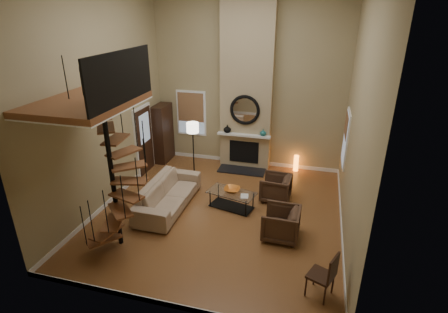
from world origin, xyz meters
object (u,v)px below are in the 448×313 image
(sofa, at_px, (168,193))
(coffee_table, at_px, (232,198))
(armchair_near, at_px, (278,188))
(armchair_far, at_px, (284,224))
(hutch, at_px, (163,134))
(floor_lamp, at_px, (193,132))
(accent_lamp, at_px, (296,163))
(side_chair, at_px, (326,274))

(sofa, xyz_separation_m, coffee_table, (1.61, 0.40, -0.11))
(armchair_near, distance_m, armchair_far, 1.71)
(hutch, height_order, sofa, hutch)
(sofa, relative_size, armchair_near, 3.11)
(armchair_far, height_order, floor_lamp, floor_lamp)
(hutch, distance_m, armchair_far, 5.64)
(armchair_near, bearing_deg, coffee_table, -54.03)
(armchair_near, distance_m, accent_lamp, 2.06)
(armchair_near, relative_size, armchair_far, 0.96)
(armchair_far, relative_size, coffee_table, 0.61)
(coffee_table, xyz_separation_m, floor_lamp, (-1.62, 1.63, 1.13))
(hutch, distance_m, accent_lamp, 4.50)
(floor_lamp, bearing_deg, armchair_far, -39.91)
(sofa, xyz_separation_m, armchair_near, (2.73, 1.12, -0.04))
(hutch, distance_m, armchair_near, 4.51)
(sofa, bearing_deg, coffee_table, -75.85)
(hutch, bearing_deg, coffee_table, -39.23)
(armchair_near, bearing_deg, sofa, -64.24)
(armchair_near, xyz_separation_m, accent_lamp, (0.32, 2.03, -0.10))
(floor_lamp, height_order, side_chair, floor_lamp)
(sofa, relative_size, side_chair, 2.61)
(coffee_table, bearing_deg, side_chair, -47.53)
(hutch, xyz_separation_m, accent_lamp, (4.44, 0.30, -0.70))
(sofa, relative_size, armchair_far, 2.98)
(hutch, relative_size, sofa, 0.80)
(accent_lamp, bearing_deg, armchair_near, -98.85)
(hutch, bearing_deg, floor_lamp, -30.72)
(sofa, height_order, side_chair, side_chair)
(accent_lamp, distance_m, side_chair, 5.43)
(coffee_table, xyz_separation_m, accent_lamp, (1.44, 2.75, -0.03))
(armchair_far, bearing_deg, hutch, -126.12)
(sofa, bearing_deg, armchair_near, -67.63)
(accent_lamp, relative_size, side_chair, 0.57)
(hutch, relative_size, floor_lamp, 1.16)
(accent_lamp, height_order, side_chair, side_chair)
(sofa, distance_m, armchair_near, 2.95)
(armchair_near, bearing_deg, armchair_far, 15.08)
(floor_lamp, height_order, accent_lamp, floor_lamp)
(armchair_near, distance_m, side_chair, 3.54)
(sofa, distance_m, floor_lamp, 2.27)
(floor_lamp, bearing_deg, armchair_near, -18.36)
(coffee_table, relative_size, side_chair, 1.43)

